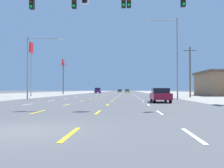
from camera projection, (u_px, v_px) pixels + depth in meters
ground_plane at (114, 94)px, 74.19m from camera, size 572.00×572.00×0.00m
lot_apron_left at (28, 94)px, 75.53m from camera, size 28.00×440.00×0.01m
lot_apron_right at (204, 94)px, 72.84m from camera, size 28.00×440.00×0.01m
lane_markings at (118, 93)px, 112.62m from camera, size 10.64×227.60×0.01m
signal_span_wire at (81, 28)px, 18.68m from camera, size 25.13×0.53×9.37m
sedan_far_right_nearest at (160, 95)px, 27.26m from camera, size 1.80×4.50×1.46m
suv_far_left_near at (98, 90)px, 96.79m from camera, size 1.98×4.90×1.98m
sedan_inner_right_mid at (127, 91)px, 118.16m from camera, size 1.80×4.50×1.46m
sedan_center_turn_midfar at (120, 91)px, 131.91m from camera, size 1.80×4.50×1.46m
pole_sign_left_row_1 at (31, 57)px, 53.04m from camera, size 0.24×1.63×10.74m
pole_sign_left_row_2 at (63, 68)px, 79.92m from camera, size 0.24×2.36×10.38m
streetlight_left_row_0 at (32, 62)px, 36.35m from camera, size 4.93×0.26×8.55m
streetlight_right_row_0 at (174, 53)px, 35.32m from camera, size 4.28×0.26×10.85m
utility_pole_right_row_0 at (190, 71)px, 45.18m from camera, size 2.20×0.26×8.57m
utility_pole_left_row_1 at (63, 78)px, 79.44m from camera, size 2.20×0.26×9.20m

